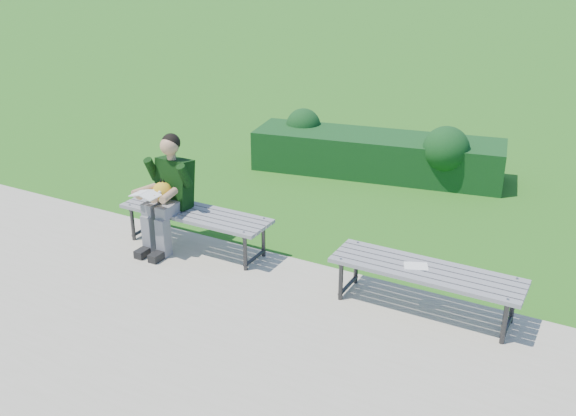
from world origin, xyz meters
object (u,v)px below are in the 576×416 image
hedge (379,152)px  paper_sheet (416,266)px  bench_left (195,216)px  seated_boy (167,190)px  bench_right (426,274)px

hedge → paper_sheet: 3.90m
bench_left → paper_sheet: size_ratio=6.81×
seated_boy → paper_sheet: seated_boy is taller
hedge → bench_right: 3.94m
hedge → bench_right: (1.83, -3.49, 0.07)m
hedge → seated_boy: bearing=-108.5°
bench_left → paper_sheet: bench_left is taller
seated_boy → hedge: bearing=71.5°
bench_right → paper_sheet: bearing=180.0°
bench_right → paper_sheet: size_ratio=6.81×
bench_left → seated_boy: 0.43m
hedge → bench_right: size_ratio=2.12×
paper_sheet → bench_left: bearing=178.5°
bench_left → seated_boy: size_ratio=1.37×
seated_boy → bench_right: bearing=0.5°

